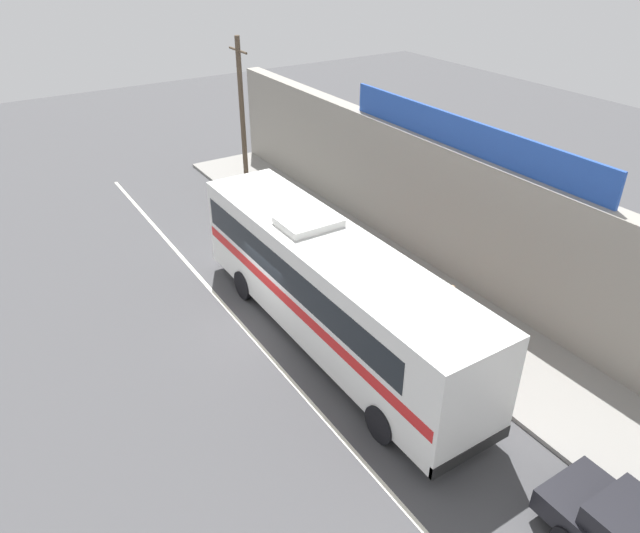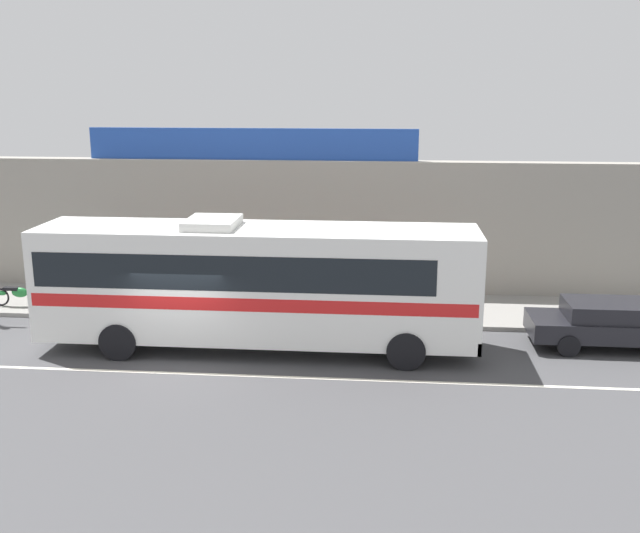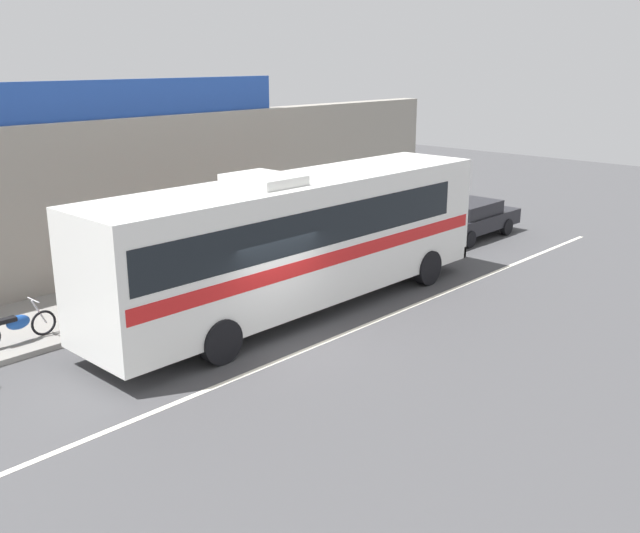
% 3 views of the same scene
% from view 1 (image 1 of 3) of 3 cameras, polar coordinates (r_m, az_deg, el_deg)
% --- Properties ---
extents(ground_plane, '(70.00, 70.00, 0.00)m').
position_cam_1_polar(ground_plane, '(19.75, -5.16, -5.33)').
color(ground_plane, '#444447').
extents(sidewalk_slab, '(30.00, 3.60, 0.14)m').
position_cam_1_polar(sidewalk_slab, '(22.12, 6.79, -0.94)').
color(sidewalk_slab, gray).
rests_on(sidewalk_slab, ground_plane).
extents(storefront_facade, '(30.00, 0.70, 4.80)m').
position_cam_1_polar(storefront_facade, '(22.34, 11.49, 5.73)').
color(storefront_facade, gray).
rests_on(storefront_facade, ground_plane).
extents(storefront_billboard, '(11.70, 0.12, 1.10)m').
position_cam_1_polar(storefront_billboard, '(20.81, 13.73, 12.38)').
color(storefront_billboard, '#234CAD').
rests_on(storefront_billboard, storefront_facade).
extents(road_center_stripe, '(30.00, 0.14, 0.01)m').
position_cam_1_polar(road_center_stripe, '(19.47, -7.25, -6.04)').
color(road_center_stripe, silver).
rests_on(road_center_stripe, ground_plane).
extents(intercity_bus, '(12.31, 2.67, 3.78)m').
position_cam_1_polar(intercity_bus, '(17.76, 0.88, -1.65)').
color(intercity_bus, white).
rests_on(intercity_bus, ground_plane).
extents(utility_pole, '(1.60, 0.22, 7.32)m').
position_cam_1_polar(utility_pole, '(27.26, -7.53, 14.02)').
color(utility_pole, brown).
rests_on(utility_pole, sidewalk_slab).
extents(motorcycle_green, '(1.89, 0.56, 0.94)m').
position_cam_1_polar(motorcycle_green, '(26.32, -4.14, 5.77)').
color(motorcycle_green, black).
rests_on(motorcycle_green, sidewalk_slab).
extents(motorcycle_blue, '(1.95, 0.56, 0.94)m').
position_cam_1_polar(motorcycle_blue, '(24.54, -1.60, 3.93)').
color(motorcycle_blue, black).
rests_on(motorcycle_blue, sidewalk_slab).
extents(pedestrian_by_curb, '(0.30, 0.48, 1.63)m').
position_cam_1_polar(pedestrian_by_curb, '(19.03, 12.51, -3.56)').
color(pedestrian_by_curb, navy).
rests_on(pedestrian_by_curb, sidewalk_slab).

